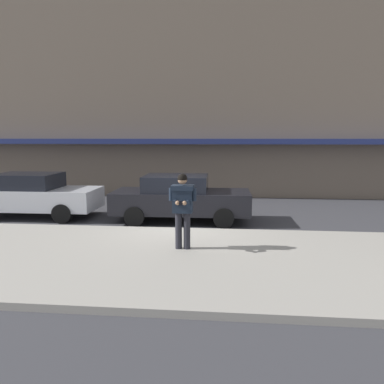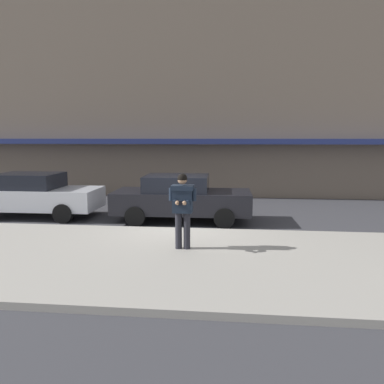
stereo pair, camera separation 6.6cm
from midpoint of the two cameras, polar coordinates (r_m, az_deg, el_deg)
ground_plane at (r=11.32m, az=-2.31°, el=-5.88°), size 80.00×80.00×0.00m
sidewalk at (r=8.48m, az=1.80°, el=-10.29°), size 32.00×5.30×0.14m
curb_paint_line at (r=11.28m, az=2.79°, el=-5.93°), size 28.00×0.12×0.01m
storefront_facade at (r=19.77m, az=4.23°, el=19.84°), size 28.00×4.70×13.50m
parked_sedan_near at (r=14.22m, az=-23.27°, el=-0.39°), size 4.51×1.95×1.54m
parked_sedan_mid at (r=12.40m, az=-1.95°, el=-0.90°), size 4.53×1.99×1.54m
man_texting_on_phone at (r=8.79m, az=-1.66°, el=-1.67°), size 0.65×0.58×1.81m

